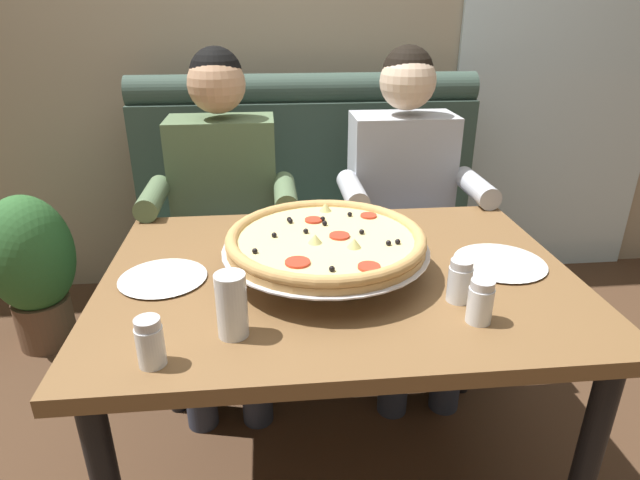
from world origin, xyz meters
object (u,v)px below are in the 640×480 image
shaker_pepper_flakes (151,345)px  drinking_glass (232,309)px  dining_table (338,300)px  diner_right (406,200)px  potted_plant (32,265)px  pizza (326,241)px  shaker_parmesan (480,304)px  plate_near_left (500,260)px  booth_bench (311,248)px  diner_left (224,206)px  shaker_oregano (460,284)px  plate_near_right (163,275)px  patio_chair (498,151)px

shaker_pepper_flakes → drinking_glass: (0.15, 0.09, 0.02)m
dining_table → diner_right: bearing=61.8°
dining_table → potted_plant: size_ratio=1.77×
pizza → diner_right: bearing=59.6°
shaker_parmesan → drinking_glass: bearing=179.9°
diner_right → plate_near_left: size_ratio=5.10×
booth_bench → diner_left: (-0.35, -0.27, 0.31)m
booth_bench → diner_right: 0.54m
diner_left → shaker_oregano: 1.04m
diner_left → diner_right: bearing=0.0°
booth_bench → potted_plant: size_ratio=2.23×
dining_table → shaker_oregano: shaker_oregano is taller
plate_near_right → patio_chair: patio_chair is taller
booth_bench → patio_chair: size_ratio=1.81×
plate_near_left → plate_near_right: size_ratio=1.10×
plate_near_right → drinking_glass: size_ratio=1.55×
plate_near_right → pizza: bearing=-1.1°
dining_table → pizza: pizza is taller
patio_chair → potted_plant: patio_chair is taller
diner_left → patio_chair: bearing=39.5°
shaker_parmesan → potted_plant: 1.92m
dining_table → shaker_pepper_flakes: (-0.42, -0.36, 0.13)m
booth_bench → diner_right: size_ratio=1.22×
shaker_pepper_flakes → drinking_glass: 0.18m
diner_right → potted_plant: diner_right is taller
pizza → shaker_oregano: bearing=-30.0°
booth_bench → patio_chair: booth_bench is taller
dining_table → diner_right: size_ratio=0.97×
drinking_glass → shaker_oregano: bearing=10.0°
diner_right → plate_near_left: (0.10, -0.65, 0.05)m
shaker_oregano → patio_chair: bearing=64.3°
dining_table → shaker_oregano: bearing=-33.8°
booth_bench → drinking_glass: size_ratio=10.68×
booth_bench → drinking_glass: 1.29m
pizza → shaker_parmesan: (0.32, -0.27, -0.05)m
pizza → shaker_pepper_flakes: 0.53m
diner_left → plate_near_right: size_ratio=5.62×
drinking_glass → plate_near_left: bearing=20.9°
shaker_oregano → potted_plant: shaker_oregano is taller
shaker_parmesan → drinking_glass: (-0.55, 0.00, 0.02)m
shaker_pepper_flakes → drinking_glass: drinking_glass is taller
diner_right → pizza: (-0.39, -0.66, 0.13)m
diner_left → pizza: (0.32, -0.66, 0.13)m
diner_right → shaker_pepper_flakes: 1.28m
booth_bench → shaker_oregano: booth_bench is taller
pizza → drinking_glass: (-0.23, -0.27, -0.03)m
booth_bench → shaker_pepper_flakes: booth_bench is taller
shaker_parmesan → shaker_oregano: shaker_oregano is taller
diner_right → shaker_pepper_flakes: diner_right is taller
diner_left → diner_right: size_ratio=1.00×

